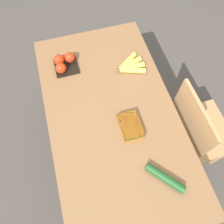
% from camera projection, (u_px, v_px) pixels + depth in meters
% --- Properties ---
extents(ground_plane, '(12.00, 12.00, 0.00)m').
position_uv_depth(ground_plane, '(112.00, 152.00, 1.96)').
color(ground_plane, '#4C4742').
extents(dining_table, '(1.35, 0.74, 0.78)m').
position_uv_depth(dining_table, '(112.00, 122.00, 1.37)').
color(dining_table, olive).
rests_on(dining_table, ground_plane).
extents(chair, '(0.43, 0.41, 0.91)m').
position_uv_depth(chair, '(195.00, 132.00, 1.54)').
color(chair, tan).
rests_on(chair, ground_plane).
extents(banana_bunch, '(0.18, 0.18, 0.04)m').
position_uv_depth(banana_bunch, '(130.00, 66.00, 1.39)').
color(banana_bunch, brown).
rests_on(banana_bunch, dining_table).
extents(tomato_pack, '(0.15, 0.15, 0.08)m').
position_uv_depth(tomato_pack, '(64.00, 63.00, 1.38)').
color(tomato_pack, black).
rests_on(tomato_pack, dining_table).
extents(carrot_bag, '(0.16, 0.11, 0.04)m').
position_uv_depth(carrot_bag, '(130.00, 126.00, 1.20)').
color(carrot_bag, orange).
rests_on(carrot_bag, dining_table).
extents(cucumber_near, '(0.19, 0.17, 0.04)m').
position_uv_depth(cucumber_near, '(165.00, 178.00, 1.08)').
color(cucumber_near, '#1E5123').
rests_on(cucumber_near, dining_table).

